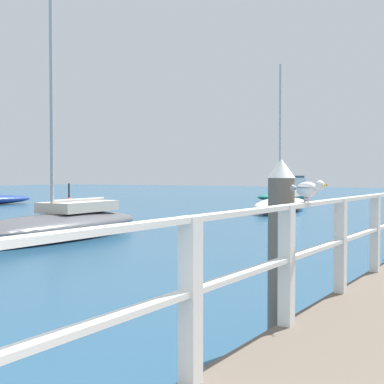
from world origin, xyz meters
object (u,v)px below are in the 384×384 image
Objects in this scene: boat_0 at (62,223)px; channel_buoy at (69,205)px; boat_4 at (287,192)px; dock_piling_near at (281,250)px; seagull_foreground at (308,189)px; boat_1 at (282,203)px.

boat_0 reaches higher than channel_buoy.
boat_0 is at bearing -65.12° from boat_4.
dock_piling_near is 4.41× the size of seagull_foreground.
boat_4 is (-3.27, 24.58, 0.17)m from boat_0.
dock_piling_near is 0.81m from seagull_foreground.
channel_buoy is at bearing -100.99° from seagull_foreground.
channel_buoy is (-16.75, 13.46, -0.63)m from dock_piling_near.
boat_0 is 24.79m from boat_4.
boat_0 reaches higher than seagull_foreground.
boat_4 reaches higher than channel_buoy.
boat_4 is at bearing -76.78° from boat_1.
boat_1 reaches higher than seagull_foreground.
boat_4 is at bearing 75.43° from channel_buoy.
seagull_foreground is 0.08× the size of boat_4.
boat_1 reaches higher than dock_piling_near.
boat_4 is (-4.27, 10.98, 0.16)m from boat_1.
seagull_foreground is at bearing 105.53° from boat_1.
dock_piling_near reaches higher than channel_buoy.
boat_1 is 11.78m from boat_4.
boat_1 is (1.00, 13.60, 0.01)m from boat_0.
seagull_foreground is 33.07m from boat_4.
dock_piling_near reaches higher than boat_4.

